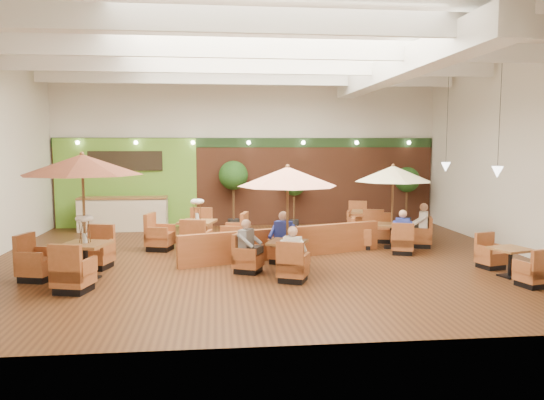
{
  "coord_description": "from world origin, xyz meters",
  "views": [
    {
      "loc": [
        -1.18,
        -13.55,
        2.98
      ],
      "look_at": [
        0.3,
        0.5,
        1.5
      ],
      "focal_mm": 35.0,
      "sensor_mm": 36.0,
      "label": 1
    }
  ],
  "objects": [
    {
      "name": "table_4",
      "position": [
        5.4,
        -2.44,
        0.32
      ],
      "size": [
        0.93,
        2.36,
        0.84
      ],
      "rotation": [
        0.0,
        0.0,
        0.27
      ],
      "color": "brown",
      "rests_on": "ground"
    },
    {
      "name": "room",
      "position": [
        0.25,
        1.22,
        3.63
      ],
      "size": [
        14.04,
        14.0,
        5.52
      ],
      "color": "#381E0F",
      "rests_on": "ground"
    },
    {
      "name": "table_0",
      "position": [
        -4.15,
        -1.66,
        2.01
      ],
      "size": [
        2.76,
        2.91,
        2.83
      ],
      "rotation": [
        0.0,
        0.0,
        -0.27
      ],
      "color": "brown",
      "rests_on": "ground"
    },
    {
      "name": "diner_1",
      "position": [
        0.46,
        -0.49,
        0.78
      ],
      "size": [
        0.48,
        0.46,
        0.85
      ],
      "rotation": [
        0.0,
        0.0,
        2.63
      ],
      "color": "#23339B",
      "rests_on": "ground"
    },
    {
      "name": "topiary_1",
      "position": [
        1.61,
        5.3,
        1.49
      ],
      "size": [
        0.86,
        0.86,
        2.0
      ],
      "color": "black",
      "rests_on": "ground"
    },
    {
      "name": "diner_3",
      "position": [
        3.85,
        0.25,
        0.74
      ],
      "size": [
        0.42,
        0.39,
        0.76
      ],
      "rotation": [
        0.0,
        0.0,
        -0.37
      ],
      "color": "#23339B",
      "rests_on": "ground"
    },
    {
      "name": "diner_4",
      "position": [
        4.74,
        1.14,
        0.77
      ],
      "size": [
        0.44,
        0.47,
        0.84
      ],
      "rotation": [
        0.0,
        0.0,
        1.14
      ],
      "color": "white",
      "rests_on": "ground"
    },
    {
      "name": "table_3",
      "position": [
        -1.73,
        1.46,
        0.45
      ],
      "size": [
        2.94,
        2.94,
        1.61
      ],
      "rotation": [
        0.0,
        0.0,
        -0.26
      ],
      "color": "brown",
      "rests_on": "ground"
    },
    {
      "name": "topiary_2",
      "position": [
        5.82,
        5.3,
        1.61
      ],
      "size": [
        0.93,
        0.93,
        2.16
      ],
      "color": "black",
      "rests_on": "ground"
    },
    {
      "name": "table_5",
      "position": [
        3.75,
        3.57,
        0.37
      ],
      "size": [
        1.11,
        2.77,
        0.98
      ],
      "rotation": [
        0.0,
        0.0,
        -0.32
      ],
      "color": "brown",
      "rests_on": "ground"
    },
    {
      "name": "service_counter",
      "position": [
        -4.4,
        5.1,
        0.58
      ],
      "size": [
        3.0,
        0.75,
        1.18
      ],
      "color": "beige",
      "rests_on": "ground"
    },
    {
      "name": "diner_2",
      "position": [
        -0.46,
        -1.41,
        0.76
      ],
      "size": [
        0.44,
        0.45,
        0.79
      ],
      "rotation": [
        0.0,
        0.0,
        4.15
      ],
      "color": "gray",
      "rests_on": "ground"
    },
    {
      "name": "table_1",
      "position": [
        0.4,
        -1.41,
        1.82
      ],
      "size": [
        2.48,
        2.64,
        2.53
      ],
      "rotation": [
        0.0,
        0.0,
        -0.41
      ],
      "color": "brown",
      "rests_on": "ground"
    },
    {
      "name": "booth_divider",
      "position": [
        0.61,
        0.1,
        0.4
      ],
      "size": [
        5.56,
        2.13,
        0.81
      ],
      "primitive_type": "cube",
      "rotation": [
        0.0,
        0.0,
        0.34
      ],
      "color": "brown",
      "rests_on": "ground"
    },
    {
      "name": "topiary_0",
      "position": [
        -0.58,
        5.3,
        1.79
      ],
      "size": [
        1.04,
        1.04,
        2.41
      ],
      "color": "black",
      "rests_on": "ground"
    },
    {
      "name": "diner_0",
      "position": [
        0.46,
        -2.33,
        0.75
      ],
      "size": [
        0.43,
        0.4,
        0.77
      ],
      "rotation": [
        0.0,
        0.0,
        -0.37
      ],
      "color": "white",
      "rests_on": "ground"
    },
    {
      "name": "table_2",
      "position": [
        3.85,
        1.14,
        1.67
      ],
      "size": [
        2.51,
        2.51,
        2.44
      ],
      "rotation": [
        0.0,
        0.0,
        -0.32
      ],
      "color": "brown",
      "rests_on": "ground"
    }
  ]
}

